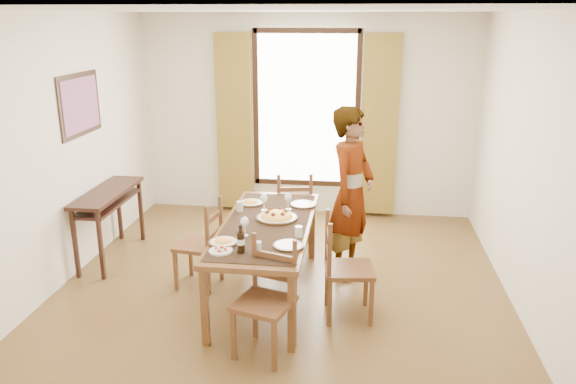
# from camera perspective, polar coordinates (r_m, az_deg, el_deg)

# --- Properties ---
(ground) EXTENTS (5.00, 5.00, 0.00)m
(ground) POSITION_cam_1_polar(r_m,az_deg,el_deg) (5.73, -0.75, -10.12)
(ground) COLOR #4B2F17
(ground) RESTS_ON ground
(room_shell) EXTENTS (4.60, 5.10, 2.74)m
(room_shell) POSITION_cam_1_polar(r_m,az_deg,el_deg) (5.32, -0.66, 5.43)
(room_shell) COLOR silver
(room_shell) RESTS_ON ground
(console_table) EXTENTS (0.38, 1.20, 0.80)m
(console_table) POSITION_cam_1_polar(r_m,az_deg,el_deg) (6.57, -17.81, -0.83)
(console_table) COLOR black
(console_table) RESTS_ON ground
(dining_table) EXTENTS (0.84, 2.01, 0.76)m
(dining_table) POSITION_cam_1_polar(r_m,az_deg,el_deg) (5.39, -2.20, -3.87)
(dining_table) COLOR brown
(dining_table) RESTS_ON ground
(chair_west) EXTENTS (0.46, 0.46, 0.92)m
(chair_west) POSITION_cam_1_polar(r_m,az_deg,el_deg) (5.75, -8.81, -5.47)
(chair_west) COLOR brown
(chair_west) RESTS_ON ground
(chair_north) EXTENTS (0.50, 0.50, 0.96)m
(chair_north) POSITION_cam_1_polar(r_m,az_deg,el_deg) (6.57, 0.59, -2.16)
(chair_north) COLOR brown
(chair_north) RESTS_ON ground
(chair_south) EXTENTS (0.53, 0.53, 0.96)m
(chair_south) POSITION_cam_1_polar(r_m,az_deg,el_deg) (4.60, -2.26, -11.15)
(chair_south) COLOR brown
(chair_south) RESTS_ON ground
(chair_east) EXTENTS (0.48, 0.48, 0.97)m
(chair_east) POSITION_cam_1_polar(r_m,az_deg,el_deg) (5.15, 5.84, -7.92)
(chair_east) COLOR brown
(chair_east) RESTS_ON ground
(man) EXTENTS (0.97, 0.91, 1.80)m
(man) POSITION_cam_1_polar(r_m,az_deg,el_deg) (5.81, 6.45, -0.18)
(man) COLOR gray
(man) RESTS_ON ground
(plate_sw) EXTENTS (0.27, 0.27, 0.05)m
(plate_sw) POSITION_cam_1_polar(r_m,az_deg,el_deg) (4.94, -6.59, -4.90)
(plate_sw) COLOR silver
(plate_sw) RESTS_ON dining_table
(plate_se) EXTENTS (0.27, 0.27, 0.05)m
(plate_se) POSITION_cam_1_polar(r_m,az_deg,el_deg) (4.84, 0.07, -5.26)
(plate_se) COLOR silver
(plate_se) RESTS_ON dining_table
(plate_nw) EXTENTS (0.27, 0.27, 0.05)m
(plate_nw) POSITION_cam_1_polar(r_m,az_deg,el_deg) (5.92, -3.81, -0.96)
(plate_nw) COLOR silver
(plate_nw) RESTS_ON dining_table
(plate_ne) EXTENTS (0.27, 0.27, 0.05)m
(plate_ne) POSITION_cam_1_polar(r_m,az_deg,el_deg) (5.87, 1.58, -1.11)
(plate_ne) COLOR silver
(plate_ne) RESTS_ON dining_table
(pasta_platter) EXTENTS (0.40, 0.40, 0.10)m
(pasta_platter) POSITION_cam_1_polar(r_m,az_deg,el_deg) (5.46, -1.16, -2.28)
(pasta_platter) COLOR orange
(pasta_platter) RESTS_ON dining_table
(caprese_plate) EXTENTS (0.20, 0.20, 0.04)m
(caprese_plate) POSITION_cam_1_polar(r_m,az_deg,el_deg) (4.77, -6.85, -5.84)
(caprese_plate) COLOR silver
(caprese_plate) RESTS_ON dining_table
(wine_glass_a) EXTENTS (0.08, 0.08, 0.18)m
(wine_glass_a) POSITION_cam_1_polar(r_m,az_deg,el_deg) (5.05, -4.43, -3.50)
(wine_glass_a) COLOR white
(wine_glass_a) RESTS_ON dining_table
(wine_glass_b) EXTENTS (0.08, 0.08, 0.18)m
(wine_glass_b) POSITION_cam_1_polar(r_m,az_deg,el_deg) (5.71, 0.02, -0.96)
(wine_glass_b) COLOR white
(wine_glass_b) RESTS_ON dining_table
(wine_glass_c) EXTENTS (0.08, 0.08, 0.18)m
(wine_glass_c) POSITION_cam_1_polar(r_m,az_deg,el_deg) (5.69, -2.45, -1.04)
(wine_glass_c) COLOR white
(wine_glass_c) RESTS_ON dining_table
(tumbler_a) EXTENTS (0.07, 0.07, 0.10)m
(tumbler_a) POSITION_cam_1_polar(r_m,az_deg,el_deg) (5.03, 1.09, -4.05)
(tumbler_a) COLOR silver
(tumbler_a) RESTS_ON dining_table
(tumbler_b) EXTENTS (0.07, 0.07, 0.10)m
(tumbler_b) POSITION_cam_1_polar(r_m,az_deg,el_deg) (5.71, -4.93, -1.45)
(tumbler_b) COLOR silver
(tumbler_b) RESTS_ON dining_table
(tumbler_c) EXTENTS (0.07, 0.07, 0.10)m
(tumbler_c) POSITION_cam_1_polar(r_m,az_deg,el_deg) (4.71, -3.13, -5.64)
(tumbler_c) COLOR silver
(tumbler_c) RESTS_ON dining_table
(wine_bottle) EXTENTS (0.07, 0.07, 0.25)m
(wine_bottle) POSITION_cam_1_polar(r_m,az_deg,el_deg) (4.70, -4.83, -4.76)
(wine_bottle) COLOR black
(wine_bottle) RESTS_ON dining_table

